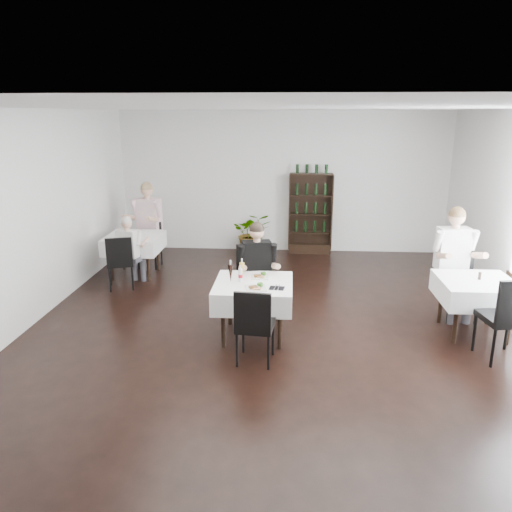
{
  "coord_description": "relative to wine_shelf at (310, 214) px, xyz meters",
  "views": [
    {
      "loc": [
        0.17,
        -6.25,
        2.93
      ],
      "look_at": [
        -0.28,
        0.2,
        1.08
      ],
      "focal_mm": 35.0,
      "sensor_mm": 36.0,
      "label": 1
    }
  ],
  "objects": [
    {
      "name": "room_shell",
      "position": [
        -0.6,
        -4.31,
        0.65
      ],
      "size": [
        9.0,
        9.0,
        9.0
      ],
      "color": "black",
      "rests_on": "ground"
    },
    {
      "name": "wine_shelf",
      "position": [
        0.0,
        0.0,
        0.0
      ],
      "size": [
        0.9,
        0.28,
        1.75
      ],
      "color": "black",
      "rests_on": "ground"
    },
    {
      "name": "main_table",
      "position": [
        -0.9,
        -4.31,
        -0.23
      ],
      "size": [
        1.03,
        1.03,
        0.77
      ],
      "color": "black",
      "rests_on": "ground"
    },
    {
      "name": "left_table",
      "position": [
        -3.3,
        -1.81,
        -0.23
      ],
      "size": [
        0.98,
        0.98,
        0.77
      ],
      "color": "black",
      "rests_on": "ground"
    },
    {
      "name": "right_table",
      "position": [
        2.1,
        -4.01,
        -0.23
      ],
      "size": [
        0.98,
        0.98,
        0.77
      ],
      "color": "black",
      "rests_on": "ground"
    },
    {
      "name": "potted_tree",
      "position": [
        -1.24,
        -0.13,
        -0.4
      ],
      "size": [
        0.89,
        0.8,
        0.89
      ],
      "primitive_type": "imported",
      "rotation": [
        0.0,
        0.0,
        0.13
      ],
      "color": "#255A1F",
      "rests_on": "ground"
    },
    {
      "name": "main_chair_far",
      "position": [
        -0.93,
        -3.52,
        -0.23
      ],
      "size": [
        0.65,
        0.65,
        1.07
      ],
      "color": "black",
      "rests_on": "ground"
    },
    {
      "name": "main_chair_near",
      "position": [
        -0.83,
        -5.11,
        -0.3
      ],
      "size": [
        0.48,
        0.49,
        0.96
      ],
      "color": "black",
      "rests_on": "ground"
    },
    {
      "name": "left_chair_far",
      "position": [
        -3.17,
        -1.21,
        -0.35
      ],
      "size": [
        0.43,
        0.43,
        0.88
      ],
      "color": "black",
      "rests_on": "ground"
    },
    {
      "name": "left_chair_near",
      "position": [
        -3.31,
        -2.6,
        -0.31
      ],
      "size": [
        0.54,
        0.55,
        0.94
      ],
      "color": "black",
      "rests_on": "ground"
    },
    {
      "name": "right_chair_far",
      "position": [
        2.06,
        -3.43,
        -0.28
      ],
      "size": [
        0.45,
        0.46,
        0.99
      ],
      "color": "black",
      "rests_on": "ground"
    },
    {
      "name": "right_chair_near",
      "position": [
        2.2,
        -4.83,
        -0.22
      ],
      "size": [
        0.57,
        0.58,
        1.09
      ],
      "color": "black",
      "rests_on": "ground"
    },
    {
      "name": "diner_main",
      "position": [
        -0.88,
        -3.79,
        0.0
      ],
      "size": [
        0.6,
        0.63,
        1.46
      ],
      "color": "#43434B",
      "rests_on": "ground"
    },
    {
      "name": "diner_left_far",
      "position": [
        -3.24,
        -1.15,
        0.11
      ],
      "size": [
        0.69,
        0.74,
        1.65
      ],
      "color": "#43434B",
      "rests_on": "ground"
    },
    {
      "name": "diner_left_near",
      "position": [
        -3.2,
        -2.36,
        -0.12
      ],
      "size": [
        0.51,
        0.54,
        1.25
      ],
      "color": "#43434B",
      "rests_on": "ground"
    },
    {
      "name": "diner_right_far",
      "position": [
        1.99,
        -3.37,
        0.1
      ],
      "size": [
        0.65,
        0.67,
        1.64
      ],
      "color": "#43434B",
      "rests_on": "ground"
    },
    {
      "name": "plate_far",
      "position": [
        -0.82,
        -4.1,
        -0.06
      ],
      "size": [
        0.25,
        0.25,
        0.07
      ],
      "color": "white",
      "rests_on": "main_table"
    },
    {
      "name": "plate_near",
      "position": [
        -0.84,
        -4.57,
        -0.06
      ],
      "size": [
        0.3,
        0.3,
        0.08
      ],
      "color": "white",
      "rests_on": "main_table"
    },
    {
      "name": "pilsner_dark",
      "position": [
        -1.2,
        -4.33,
        0.05
      ],
      "size": [
        0.07,
        0.07,
        0.31
      ],
      "color": "black",
      "rests_on": "main_table"
    },
    {
      "name": "pilsner_lager",
      "position": [
        -1.06,
        -4.24,
        0.05
      ],
      "size": [
        0.07,
        0.07,
        0.31
      ],
      "color": "gold",
      "rests_on": "main_table"
    },
    {
      "name": "coke_bottle",
      "position": [
        -1.08,
        -4.29,
        0.02
      ],
      "size": [
        0.06,
        0.06,
        0.23
      ],
      "color": "silver",
      "rests_on": "main_table"
    },
    {
      "name": "napkin_cutlery",
      "position": [
        -0.58,
        -4.53,
        -0.07
      ],
      "size": [
        0.21,
        0.21,
        0.02
      ],
      "color": "black",
      "rests_on": "main_table"
    },
    {
      "name": "pepper_mill",
      "position": [
        2.14,
        -3.98,
        -0.02
      ],
      "size": [
        0.04,
        0.04,
        0.1
      ],
      "primitive_type": "cylinder",
      "rotation": [
        0.0,
        0.0,
        0.01
      ],
      "color": "black",
      "rests_on": "right_table"
    }
  ]
}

